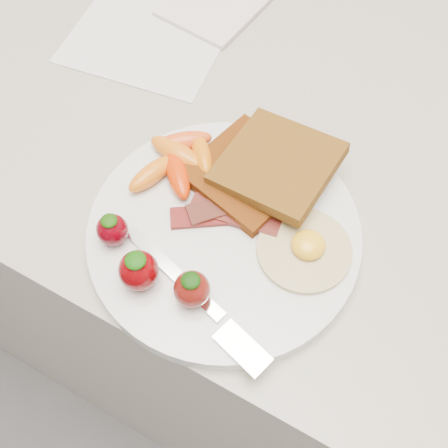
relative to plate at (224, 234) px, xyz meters
The scene contains 10 objects.
counter 0.49m from the plate, 81.06° to the left, with size 2.00×0.60×0.90m, color gray.
plate is the anchor object (origin of this frame).
toast_lower 0.07m from the plate, 97.13° to the left, with size 0.10×0.10×0.01m, color #3F1204.
toast_upper 0.09m from the plate, 78.55° to the left, with size 0.11×0.11×0.01m, color #4B2D12.
fried_egg 0.08m from the plate, 11.76° to the left, with size 0.10×0.10×0.02m.
bacon_strips 0.02m from the plate, 106.09° to the left, with size 0.11×0.10×0.01m.
baby_carrots 0.09m from the plate, 150.66° to the left, with size 0.08×0.11×0.02m.
strawberries 0.09m from the plate, 115.19° to the right, with size 0.13×0.06×0.05m.
fork 0.08m from the plate, 73.35° to the right, with size 0.18×0.07×0.00m.
paper_sheet 0.34m from the plate, 132.92° to the left, with size 0.19×0.25×0.00m, color silver.
Camera 1 is at (0.10, 1.30, 1.40)m, focal length 45.00 mm.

